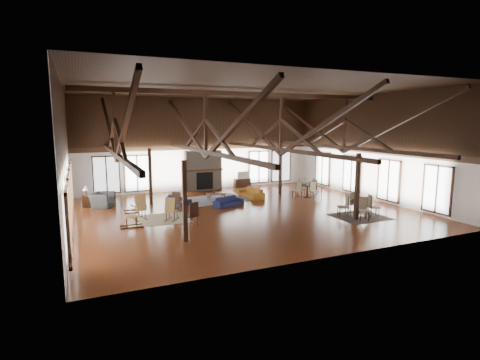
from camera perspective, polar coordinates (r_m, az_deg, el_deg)
name	(u,v)px	position (r m, az deg, el deg)	size (l,w,h in m)	color
floor	(245,211)	(18.79, 0.73, -4.80)	(16.00, 16.00, 0.00)	#572312
ceiling	(245,89)	(18.34, 0.76, 13.74)	(16.00, 14.00, 0.02)	black
wall_back	(201,144)	(24.86, -5.94, 5.45)	(16.00, 0.02, 6.00)	white
wall_front	(335,167)	(12.31, 14.28, 1.97)	(16.00, 0.02, 6.00)	white
wall_left	(65,158)	(16.72, -25.15, 3.12)	(0.02, 14.00, 6.00)	white
wall_right	(372,147)	(22.81, 19.46, 4.71)	(0.02, 14.00, 6.00)	white
roof_truss	(245,130)	(18.28, 0.75, 7.57)	(15.60, 14.07, 3.14)	black
post_grid	(245,181)	(18.50, 0.74, -0.21)	(8.16, 7.16, 3.05)	black
fireplace	(203,171)	(24.70, -5.64, 1.44)	(2.50, 0.69, 2.60)	#76695A
ceiling_fan	(263,137)	(17.60, 3.59, 6.55)	(1.60, 1.60, 0.75)	black
sofa_navy_front	(229,201)	(19.97, -1.75, -3.29)	(1.66, 0.65, 0.48)	#171A40
sofa_navy_left	(179,199)	(20.77, -9.28, -2.93)	(0.65, 1.66, 0.48)	#17213F
sofa_orange	(251,193)	(22.19, 1.70, -1.95)	(0.77, 1.98, 0.58)	#9C5F1E
coffee_table	(216,194)	(21.56, -3.65, -2.11)	(1.08, 0.56, 0.41)	brown
vase	(214,192)	(21.48, -3.98, -1.76)	(0.17, 0.17, 0.18)	#B2B2B2
armchair	(102,200)	(20.99, -20.24, -2.86)	(1.02, 1.17, 0.76)	#2F2F31
side_table_lamp	(86,199)	(21.29, -22.36, -2.67)	(0.45, 0.45, 1.14)	black
rocking_chair_a	(140,208)	(17.69, -15.04, -4.10)	(0.67, 1.00, 1.19)	olive
rocking_chair_b	(171,210)	(17.26, -10.50, -4.46)	(0.83, 0.93, 1.07)	olive
rocking_chair_c	(134,214)	(16.56, -15.87, -4.94)	(0.97, 0.56, 1.23)	olive
side_chair_a	(177,201)	(18.58, -9.51, -3.11)	(0.64, 0.64, 1.07)	black
side_chair_b	(192,213)	(15.92, -7.25, -4.99)	(0.60, 0.60, 1.10)	black
cafe_table_near	(358,206)	(18.59, 17.60, -3.75)	(1.97, 1.97, 1.02)	black
cafe_table_far	(307,189)	(22.61, 10.21, -1.33)	(1.94, 1.94, 1.01)	black
cup_near	(359,200)	(18.57, 17.61, -2.92)	(0.11, 0.11, 0.09)	#B2B2B2
cup_far	(307,184)	(22.53, 10.21, -0.66)	(0.12, 0.12, 0.10)	#B2B2B2
tv_console	(242,183)	(25.93, 0.34, -0.41)	(1.14, 0.43, 0.57)	black
television	(243,175)	(25.86, 0.43, 0.77)	(0.89, 0.12, 0.51)	#B2B2B2
rug_tan	(158,219)	(17.66, -12.44, -5.87)	(2.77, 2.18, 0.01)	tan
rug_navy	(214,199)	(21.68, -3.99, -2.98)	(3.52, 2.64, 0.01)	#161C3F
rug_dark	(359,217)	(18.63, 17.74, -5.33)	(2.35, 2.13, 0.01)	black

